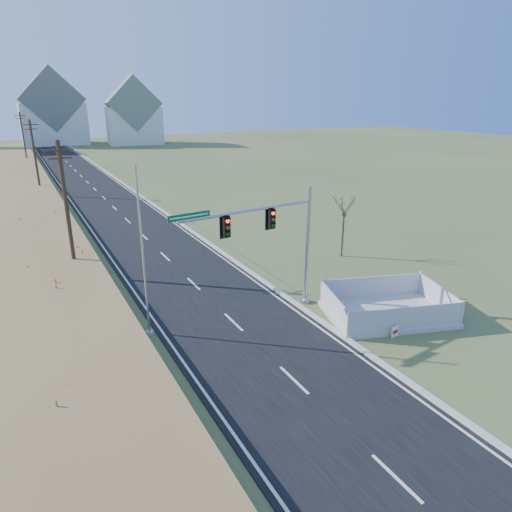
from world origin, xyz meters
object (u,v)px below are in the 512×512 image
Objects in this scene: traffic_signal_mast at (282,239)px; open_sign at (395,332)px; bare_tree at (345,204)px; fence_enclosure at (387,311)px; flagpole at (144,272)px.

traffic_signal_mast reaches higher than open_sign.
open_sign is at bearing -115.89° from bare_tree.
open_sign is (-1.36, -2.03, 0.03)m from fence_enclosure.
fence_enclosure reaches higher than open_sign.
fence_enclosure is at bearing -113.97° from bare_tree.
flagpole reaches higher than open_sign.
traffic_signal_mast is 1.00× the size of flagpole.
open_sign is 12.97m from bare_tree.
open_sign is at bearing -106.54° from fence_enclosure.
bare_tree is at bearing 55.18° from open_sign.
bare_tree reaches higher than open_sign.
bare_tree is at bearing 26.51° from traffic_signal_mast.
fence_enclosure is at bearing 47.26° from open_sign.
flagpole reaches higher than fence_enclosure.
flagpole is at bearing -162.83° from bare_tree.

